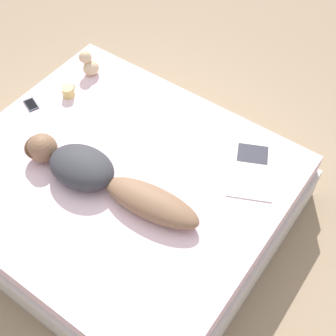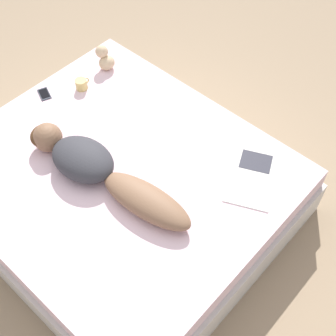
{
  "view_description": "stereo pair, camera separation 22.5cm",
  "coord_description": "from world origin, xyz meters",
  "px_view_note": "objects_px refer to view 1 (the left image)",
  "views": [
    {
      "loc": [
        -1.37,
        -1.41,
        3.04
      ],
      "look_at": [
        0.2,
        -0.28,
        0.53
      ],
      "focal_mm": 50.0,
      "sensor_mm": 36.0,
      "label": 1
    },
    {
      "loc": [
        -1.23,
        -1.59,
        3.04
      ],
      "look_at": [
        0.2,
        -0.28,
        0.53
      ],
      "focal_mm": 50.0,
      "sensor_mm": 36.0,
      "label": 2
    }
  ],
  "objects_px": {
    "person": "(96,175)",
    "cell_phone": "(31,104)",
    "open_magazine": "(251,168)",
    "coffee_mug": "(68,91)"
  },
  "relations": [
    {
      "from": "person",
      "to": "cell_phone",
      "type": "bearing_deg",
      "value": 67.55
    },
    {
      "from": "person",
      "to": "open_magazine",
      "type": "height_order",
      "value": "person"
    },
    {
      "from": "person",
      "to": "cell_phone",
      "type": "relative_size",
      "value": 8.72
    },
    {
      "from": "coffee_mug",
      "to": "cell_phone",
      "type": "bearing_deg",
      "value": 146.02
    },
    {
      "from": "open_magazine",
      "to": "coffee_mug",
      "type": "distance_m",
      "value": 1.54
    },
    {
      "from": "coffee_mug",
      "to": "cell_phone",
      "type": "distance_m",
      "value": 0.3
    },
    {
      "from": "person",
      "to": "coffee_mug",
      "type": "height_order",
      "value": "person"
    },
    {
      "from": "person",
      "to": "open_magazine",
      "type": "bearing_deg",
      "value": -53.68
    },
    {
      "from": "person",
      "to": "coffee_mug",
      "type": "xyz_separation_m",
      "value": [
        0.51,
        0.74,
        -0.05
      ]
    },
    {
      "from": "open_magazine",
      "to": "cell_phone",
      "type": "distance_m",
      "value": 1.75
    }
  ]
}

